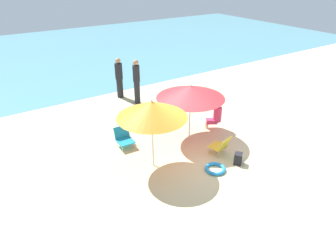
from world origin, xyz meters
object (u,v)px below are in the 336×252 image
umbrella_orange (152,109)px  beach_chair_a (124,137)px  umbrella_red (191,92)px  beach_bag (238,158)px  person_c (137,81)px  beach_chair_b (156,116)px  swim_ring (215,169)px  person_a (119,78)px  beach_chair_c (221,145)px  person_b (216,115)px

umbrella_orange → beach_chair_a: bearing=98.8°
umbrella_red → umbrella_orange: umbrella_orange is taller
umbrella_red → beach_bag: bearing=-83.0°
beach_chair_a → person_c: size_ratio=0.34×
umbrella_orange → beach_chair_b: (1.34, 2.03, -1.39)m
umbrella_orange → beach_bag: size_ratio=6.16×
swim_ring → beach_chair_a: bearing=120.7°
person_a → beach_chair_c: bearing=-148.2°
swim_ring → person_a: bearing=89.2°
beach_chair_a → person_c: bearing=147.2°
beach_chair_a → person_b: bearing=80.3°
person_b → person_c: 3.58m
umbrella_red → person_c: bearing=91.8°
beach_chair_c → person_c: (-0.23, 4.69, 0.59)m
umbrella_red → swim_ring: size_ratio=3.69×
beach_chair_c → beach_bag: (0.12, -0.60, -0.17)m
beach_chair_a → beach_chair_b: 1.68m
umbrella_orange → beach_chair_c: (1.91, -0.63, -1.38)m
beach_chair_a → person_c: 3.33m
person_b → person_c: bearing=-38.5°
umbrella_red → person_a: bearing=95.5°
umbrella_red → beach_chair_b: bearing=109.0°
beach_chair_c → beach_bag: beach_chair_c is taller
umbrella_red → beach_chair_c: (0.12, -1.36, -1.23)m
beach_chair_a → swim_ring: bearing=33.3°
beach_chair_b → beach_bag: 3.34m
swim_ring → beach_bag: bearing=-7.5°
umbrella_orange → beach_chair_a: size_ratio=3.29×
umbrella_red → beach_chair_c: umbrella_red is taller
beach_chair_b → swim_ring: beach_chair_b is taller
beach_chair_b → person_c: (0.34, 2.03, 0.60)m
beach_chair_a → beach_chair_c: 2.94m
person_a → person_b: (1.51, -4.29, -0.35)m
beach_chair_b → beach_chair_c: size_ratio=1.07×
person_b → beach_bag: bearing=98.0°
umbrella_red → beach_bag: size_ratio=6.50×
umbrella_orange → beach_chair_b: bearing=56.6°
umbrella_orange → person_a: 5.27m
beach_bag → person_b: bearing=66.3°
person_c → beach_chair_a: bearing=-45.4°
beach_chair_a → umbrella_red: bearing=74.2°
beach_chair_c → beach_chair_a: bearing=32.1°
person_c → person_a: bearing=-172.2°
umbrella_orange → person_b: bearing=14.0°
umbrella_red → person_b: size_ratio=2.15×
beach_chair_a → beach_chair_b: size_ratio=0.92×
beach_chair_b → person_c: person_c is taller
beach_chair_a → person_a: person_a is taller
beach_chair_b → person_b: bearing=33.9°
person_b → beach_chair_b: bearing=-8.6°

